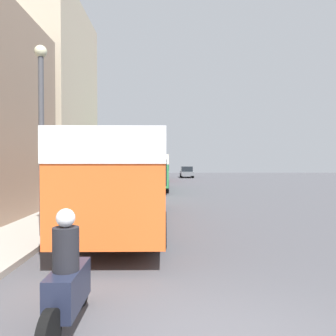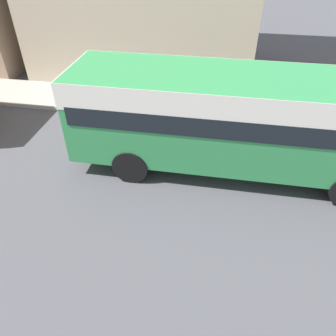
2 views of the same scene
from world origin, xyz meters
TOP-DOWN VIEW (x-y plane):
  - bus_following at (-1.58, 22.91)m, footprint 2.49×9.22m

SIDE VIEW (x-z plane):
  - bus_following at x=-1.58m, z-range 0.43..3.25m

